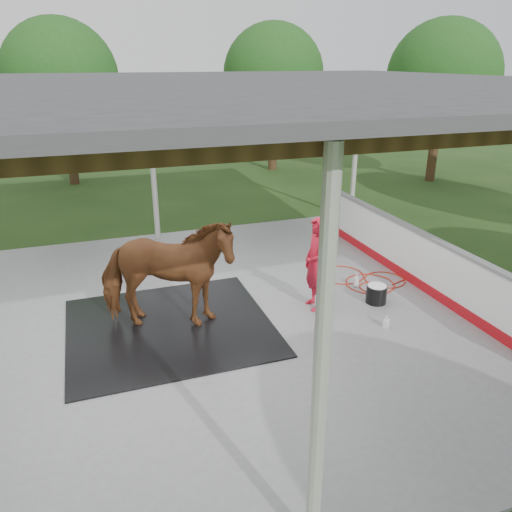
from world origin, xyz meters
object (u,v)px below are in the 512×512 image
object	(u,v)px
handler	(316,264)
wash_bucket	(376,294)
dasher_board	(419,260)
horse	(166,274)

from	to	relation	value
handler	wash_bucket	bearing A→B (deg)	80.21
dasher_board	wash_bucket	bearing A→B (deg)	-160.87
dasher_board	handler	size ratio (longest dim) A/B	4.53
handler	horse	bearing A→B (deg)	-92.87
horse	wash_bucket	world-z (taller)	horse
horse	dasher_board	bearing A→B (deg)	-71.27
handler	wash_bucket	xyz separation A→B (m)	(1.20, -0.21, -0.70)
dasher_board	handler	bearing A→B (deg)	-174.91
dasher_board	wash_bucket	distance (m)	1.35
dasher_board	wash_bucket	size ratio (longest dim) A/B	20.58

